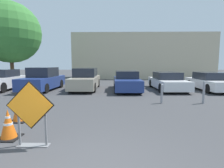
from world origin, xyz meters
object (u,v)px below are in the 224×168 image
(traffic_cone_second, at_px, (19,109))
(parked_car_second, at_px, (43,80))
(parked_car_nearest, at_px, (2,80))
(parked_car_third, at_px, (86,80))
(bollard_second, at_px, (204,92))
(parked_car_sixth, at_px, (210,82))
(bollard_nearest, at_px, (162,93))
(parked_car_fifth, at_px, (167,81))
(parked_car_fourth, at_px, (126,81))
(traffic_cone_nearest, at_px, (8,124))
(road_closed_sign, at_px, (31,111))

(traffic_cone_second, height_order, parked_car_second, parked_car_second)
(parked_car_nearest, relative_size, parked_car_second, 0.97)
(parked_car_nearest, bearing_deg, parked_car_third, -177.94)
(traffic_cone_second, height_order, bollard_second, bollard_second)
(parked_car_sixth, bearing_deg, bollard_nearest, 42.32)
(parked_car_fifth, distance_m, parked_car_sixth, 3.03)
(parked_car_fourth, height_order, parked_car_fifth, parked_car_fourth)
(parked_car_fifth, distance_m, bollard_second, 4.61)
(traffic_cone_second, distance_m, bollard_nearest, 6.04)
(traffic_cone_nearest, bearing_deg, road_closed_sign, -28.20)
(bollard_second, bearing_deg, bollard_nearest, -180.00)
(parked_car_sixth, distance_m, bollard_nearest, 6.34)
(road_closed_sign, xyz_separation_m, parked_car_sixth, (8.70, 8.88, -0.23))
(bollard_nearest, bearing_deg, parked_car_second, 150.55)
(parked_car_second, bearing_deg, bollard_nearest, 152.70)
(traffic_cone_second, height_order, parked_car_fourth, parked_car_fourth)
(parked_car_nearest, height_order, parked_car_fourth, parked_car_nearest)
(parked_car_second, distance_m, bollard_nearest, 8.57)
(parked_car_sixth, distance_m, bollard_second, 5.09)
(parked_car_nearest, bearing_deg, road_closed_sign, 124.25)
(road_closed_sign, distance_m, parked_car_fifth, 10.75)
(parked_car_fourth, bearing_deg, parked_car_sixth, 179.91)
(parked_car_nearest, distance_m, parked_car_third, 6.05)
(parked_car_second, distance_m, bollard_second, 10.34)
(road_closed_sign, height_order, parked_car_nearest, road_closed_sign)
(road_closed_sign, relative_size, bollard_nearest, 1.62)
(traffic_cone_second, height_order, bollard_nearest, bollard_nearest)
(road_closed_sign, bearing_deg, parked_car_fourth, 73.11)
(traffic_cone_nearest, bearing_deg, parked_car_nearest, 123.98)
(traffic_cone_nearest, height_order, parked_car_third, parked_car_third)
(parked_car_fourth, relative_size, bollard_second, 4.34)
(traffic_cone_nearest, xyz_separation_m, parked_car_nearest, (-5.59, 8.29, 0.33))
(parked_car_nearest, xyz_separation_m, bollard_nearest, (10.48, -4.20, -0.21))
(parked_car_fifth, height_order, parked_car_sixth, parked_car_fifth)
(parked_car_fourth, xyz_separation_m, parked_car_fifth, (3.02, 0.35, -0.04))
(parked_car_third, height_order, bollard_nearest, parked_car_third)
(bollard_second, bearing_deg, parked_car_nearest, 161.38)
(parked_car_nearest, bearing_deg, bollard_second, 159.39)
(parked_car_sixth, height_order, bollard_nearest, parked_car_sixth)
(traffic_cone_nearest, height_order, bollard_second, bollard_second)
(parked_car_second, bearing_deg, parked_car_fifth, -175.42)
(parked_car_sixth, bearing_deg, road_closed_sign, 44.52)
(parked_car_third, xyz_separation_m, bollard_second, (6.42, -4.62, -0.16))
(parked_car_fourth, xyz_separation_m, parked_car_sixth, (6.04, 0.11, -0.04))
(road_closed_sign, relative_size, parked_car_sixth, 0.34)
(parked_car_third, relative_size, bollard_nearest, 5.01)
(parked_car_fourth, height_order, parked_car_sixth, parked_car_fourth)
(bollard_nearest, bearing_deg, parked_car_nearest, 158.18)
(road_closed_sign, bearing_deg, bollard_second, 36.70)
(road_closed_sign, xyz_separation_m, parked_car_second, (-3.37, 8.73, -0.09))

